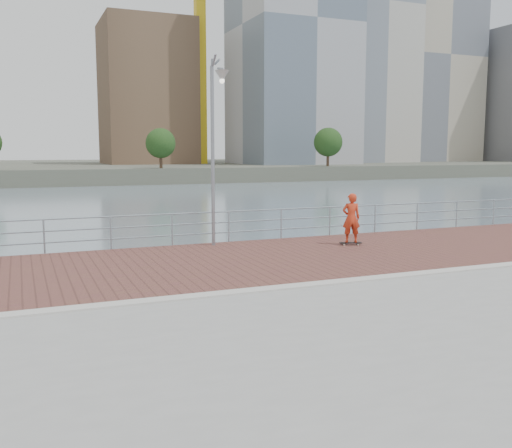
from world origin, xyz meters
name	(u,v)px	position (x,y,z in m)	size (l,w,h in m)	color
water	(288,369)	(0.00, 0.00, -2.00)	(400.00, 400.00, 0.00)	slate
seawall	(425,419)	(0.00, -5.00, -1.00)	(40.00, 24.00, 2.00)	gray
brick_lane	(235,261)	(0.00, 3.60, 0.01)	(40.00, 6.80, 0.02)	brown
curb	(288,287)	(0.00, 0.00, 0.03)	(40.00, 0.40, 0.06)	#B7B5AD
far_shore	(47,169)	(0.00, 122.50, -0.75)	(320.00, 95.00, 2.50)	#4C5142
guardrail	(201,224)	(0.00, 7.00, 0.69)	(39.06, 0.06, 1.13)	#8C9EA8
street_lamp	(217,118)	(0.29, 6.06, 4.30)	(0.44, 1.28, 6.06)	gray
skateboard	(351,243)	(4.66, 4.72, 0.09)	(0.78, 0.43, 0.09)	black
skateboarder	(351,218)	(4.66, 4.72, 0.95)	(0.62, 0.41, 1.70)	red
tower_crane	(187,0)	(27.36, 104.00, 33.50)	(47.00, 2.00, 50.70)	gold
skyline	(217,46)	(33.96, 104.87, 24.95)	(233.00, 41.00, 71.71)	#ADA38E
shoreline_trees	(37,143)	(-3.14, 77.00, 4.38)	(109.76, 5.09, 6.78)	#473323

